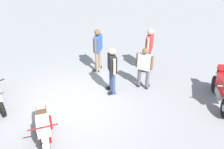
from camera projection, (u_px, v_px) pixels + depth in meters
name	position (u px, v px, depth m)	size (l,w,h in m)	color
ground_plane	(73.00, 105.00, 8.05)	(40.00, 40.00, 0.00)	gray
motorcycle_red_sportbike	(223.00, 88.00, 7.86)	(1.08, 1.82, 1.14)	black
motorcycle_cream_vintage	(45.00, 131.00, 6.38)	(1.67, 1.28, 1.07)	black
person_in_red_shirt	(149.00, 47.00, 9.51)	(0.43, 0.68, 1.78)	#384772
person_in_blue_shirt	(98.00, 47.00, 9.54)	(0.44, 0.66, 1.75)	gray
person_in_white_shirt	(144.00, 66.00, 8.51)	(0.63, 0.37, 1.57)	#59595B
person_in_black_shirt	(112.00, 68.00, 8.25)	(0.57, 0.53, 1.70)	#384772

